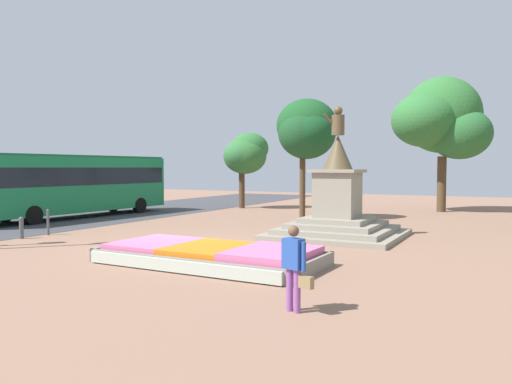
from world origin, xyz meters
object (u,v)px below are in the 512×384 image
flower_planter (210,255)px  pedestrian_with_handbag (294,264)px  kerb_bollard_mid_b (48,222)px  statue_monument (337,211)px  kerb_bollard_mid_a (21,227)px  city_bus (73,182)px

flower_planter → pedestrian_with_handbag: pedestrian_with_handbag is taller
kerb_bollard_mid_b → statue_monument: bearing=24.7°
kerb_bollard_mid_a → kerb_bollard_mid_b: 1.15m
kerb_bollard_mid_a → kerb_bollard_mid_b: (0.08, 1.14, 0.10)m
city_bus → flower_planter: bearing=-29.3°
flower_planter → kerb_bollard_mid_b: bearing=166.9°
pedestrian_with_handbag → kerb_bollard_mid_b: size_ratio=1.56×
pedestrian_with_handbag → kerb_bollard_mid_b: (-12.75, 5.24, -0.37)m
city_bus → kerb_bollard_mid_b: (4.50, -5.45, -1.38)m
statue_monument → kerb_bollard_mid_b: (-10.32, -4.76, -0.47)m
statue_monument → city_bus: (-14.82, 0.69, 0.90)m
kerb_bollard_mid_a → kerb_bollard_mid_b: bearing=85.9°
statue_monument → kerb_bollard_mid_a: statue_monument is taller
flower_planter → kerb_bollard_mid_a: (-8.98, 0.94, 0.19)m
pedestrian_with_handbag → kerb_bollard_mid_a: bearing=162.3°
city_bus → kerb_bollard_mid_a: (4.42, -6.59, -1.47)m
kerb_bollard_mid_a → flower_planter: bearing=-6.0°
flower_planter → city_bus: (-13.40, 7.53, 1.66)m
statue_monument → city_bus: size_ratio=0.42×
kerb_bollard_mid_a → city_bus: bearing=123.8°
statue_monument → city_bus: 14.87m
statue_monument → kerb_bollard_mid_b: 11.38m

